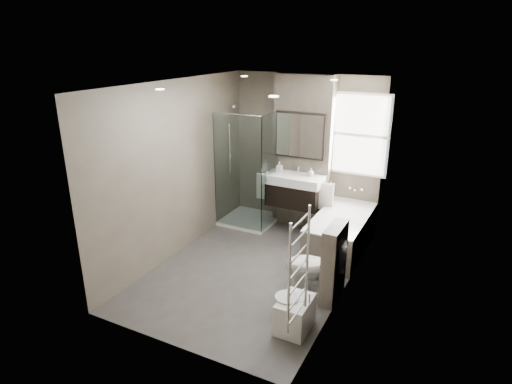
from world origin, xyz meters
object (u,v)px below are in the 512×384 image
Objects in this scene: vanity at (294,190)px; toilet at (315,267)px; bathtub at (341,231)px; bidet at (294,313)px.

vanity is 1.96m from toilet.
bathtub is (0.92, -0.33, -0.43)m from vanity.
toilet is (0.97, -1.67, -0.36)m from vanity.
bidet is at bearing -67.68° from vanity.
bidet is (0.04, -0.80, -0.18)m from toilet.
bidet is at bearing -14.56° from toilet.
vanity is at bearing -167.58° from toilet.
toilet is 0.82m from bidet.
vanity is 1.07m from bathtub.
vanity is at bearing 160.63° from bathtub.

